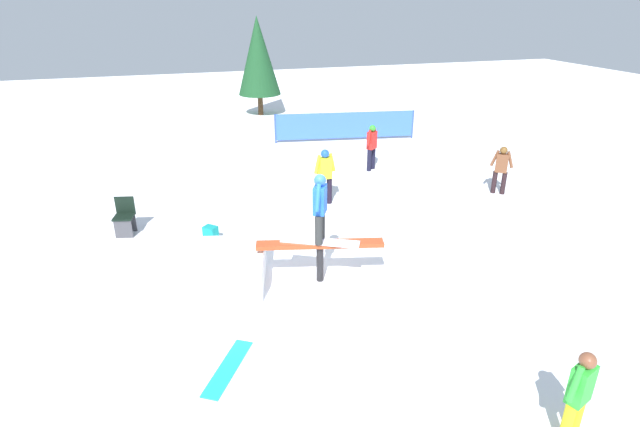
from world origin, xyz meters
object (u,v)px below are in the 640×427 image
Objects in this scene: bystander_yellow at (325,174)px; folding_chair at (125,218)px; rail_feature at (320,248)px; loose_snowboard_cyan at (228,368)px; bystander_green at (579,393)px; pine_tree_near at (258,56)px; bystander_red at (372,145)px; loose_snowboard_white at (398,206)px; backpack_on_snow at (211,233)px; main_rider_on_rail at (320,210)px; bystander_brown at (501,168)px.

bystander_yellow is 1.72× the size of folding_chair.
folding_chair reaches higher than rail_feature.
bystander_green is at bearing 88.54° from loose_snowboard_cyan.
pine_tree_near reaches higher than loose_snowboard_cyan.
loose_snowboard_cyan is at bearing -121.53° from rail_feature.
bystander_red is 1.02× the size of loose_snowboard_white.
bystander_green is at bearing 162.81° from backpack_on_snow.
main_rider_on_rail reaches higher than bystander_yellow.
bystander_red is 6.57m from backpack_on_snow.
rail_feature is 1.66× the size of main_rider_on_rail.
bystander_brown is at bearing -15.66° from bystander_yellow.
bystander_green is 3.98× the size of backpack_on_snow.
backpack_on_snow is (-5.44, -3.62, -0.65)m from bystander_red.
main_rider_on_rail is at bearing -29.17° from folding_chair.
loose_snowboard_cyan is (-2.08, -2.04, -1.50)m from main_rider_on_rail.
loose_snowboard_cyan is at bearing -102.38° from pine_tree_near.
bystander_brown is 12.96m from pine_tree_near.
folding_chair is 13.08m from pine_tree_near.
bystander_red is 0.33× the size of pine_tree_near.
bystander_green is 7.99m from backpack_on_snow.
main_rider_on_rail is at bearing -116.36° from bystander_brown.
bystander_brown reaches higher than rail_feature.
main_rider_on_rail is 0.34× the size of pine_tree_near.
folding_chair is at bearing 18.31° from backpack_on_snow.
bystander_red is at bearing 86.83° from main_rider_on_rail.
main_rider_on_rail is 0.97× the size of bystander_yellow.
rail_feature is 1.87× the size of loose_snowboard_cyan.
main_rider_on_rail is at bearing 166.00° from loose_snowboard_cyan.
loose_snowboard_cyan is 3.84× the size of backpack_on_snow.
backpack_on_snow reaches higher than loose_snowboard_cyan.
bystander_yellow is 1.16× the size of loose_snowboard_cyan.
folding_chair is at bearing 165.56° from main_rider_on_rail.
bystander_brown is 4.02× the size of backpack_on_snow.
rail_feature is at bearing 172.49° from backpack_on_snow.
bystander_red is 3.25m from bystander_yellow.
rail_feature is 1.66× the size of bystander_red.
main_rider_on_rail is 1.00× the size of bystander_red.
pine_tree_near is (-1.40, 12.07, 2.65)m from loose_snowboard_white.
folding_chair is at bearing -144.19° from bystander_brown.
loose_snowboard_cyan is at bearing -127.87° from bystander_yellow.
folding_chair is (-3.75, 3.35, -1.10)m from main_rider_on_rail.
main_rider_on_rail reaches higher than bystander_red.
bystander_red reaches higher than backpack_on_snow.
pine_tree_near is (1.67, 15.04, 1.15)m from main_rider_on_rail.
main_rider_on_rail is at bearing 172.49° from backpack_on_snow.
pine_tree_near is at bearing 62.47° from bystander_red.
backpack_on_snow is (-1.88, 2.42, -1.35)m from main_rider_on_rail.
loose_snowboard_white is at bearing -141.01° from bystander_brown.
pine_tree_near reaches higher than bystander_brown.
rail_feature reaches higher than loose_snowboard_white.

